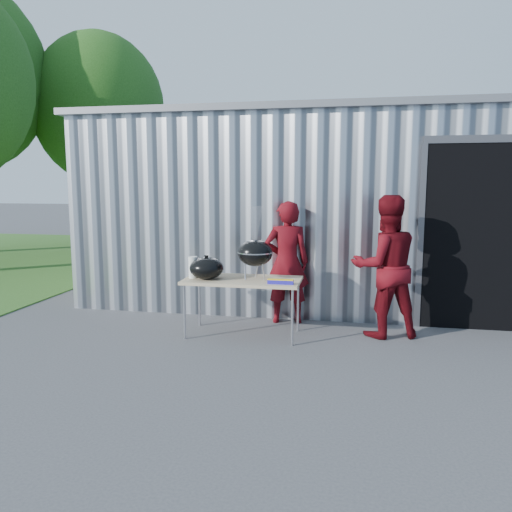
% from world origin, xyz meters
% --- Properties ---
extents(ground, '(80.00, 80.00, 0.00)m').
position_xyz_m(ground, '(0.00, 0.00, 0.00)').
color(ground, '#434346').
extents(building, '(8.20, 6.20, 3.10)m').
position_xyz_m(building, '(0.92, 4.59, 1.54)').
color(building, silver).
rests_on(building, ground).
extents(tree_far, '(3.90, 3.90, 6.47)m').
position_xyz_m(tree_far, '(-6.50, 9.00, 4.21)').
color(tree_far, '#442D19').
rests_on(tree_far, ground).
extents(folding_table, '(1.50, 0.75, 0.75)m').
position_xyz_m(folding_table, '(-0.23, 0.82, 0.71)').
color(folding_table, tan).
rests_on(folding_table, ground).
extents(kettle_grill, '(0.46, 0.46, 0.94)m').
position_xyz_m(kettle_grill, '(-0.07, 0.83, 1.17)').
color(kettle_grill, black).
rests_on(kettle_grill, folding_table).
extents(grill_lid, '(0.44, 0.44, 0.32)m').
position_xyz_m(grill_lid, '(-0.69, 0.72, 0.89)').
color(grill_lid, black).
rests_on(grill_lid, folding_table).
extents(paper_towels, '(0.12, 0.12, 0.28)m').
position_xyz_m(paper_towels, '(-0.89, 0.77, 0.89)').
color(paper_towels, white).
rests_on(paper_towels, folding_table).
extents(white_tub, '(0.20, 0.15, 0.10)m').
position_xyz_m(white_tub, '(-0.78, 1.00, 0.80)').
color(white_tub, white).
rests_on(white_tub, folding_table).
extents(foil_box, '(0.32, 0.05, 0.06)m').
position_xyz_m(foil_box, '(0.30, 0.57, 0.78)').
color(foil_box, '#2019A8').
rests_on(foil_box, folding_table).
extents(person_cook, '(0.70, 0.53, 1.73)m').
position_xyz_m(person_cook, '(0.24, 1.56, 0.87)').
color(person_cook, '#56090F').
rests_on(person_cook, ground).
extents(person_bystander, '(1.06, 0.93, 1.83)m').
position_xyz_m(person_bystander, '(1.58, 1.15, 0.92)').
color(person_bystander, '#56090F').
rests_on(person_bystander, ground).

